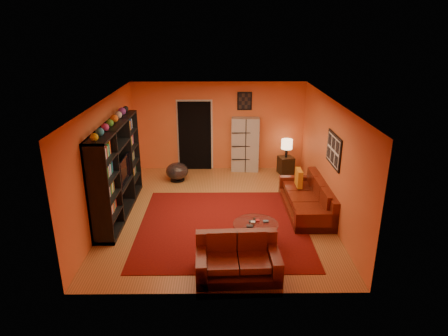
{
  "coord_description": "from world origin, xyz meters",
  "views": [
    {
      "loc": [
        0.05,
        -8.42,
        4.16
      ],
      "look_at": [
        0.13,
        0.1,
        1.05
      ],
      "focal_mm": 32.0,
      "sensor_mm": 36.0,
      "label": 1
    }
  ],
  "objects_px": {
    "entertainment_unit": "(117,170)",
    "sofa": "(310,199)",
    "storage_cabinet": "(245,145)",
    "side_table": "(286,165)",
    "loveseat": "(237,259)",
    "coffee_table": "(256,226)",
    "bowl_chair": "(177,171)",
    "tv": "(120,171)",
    "table_lamp": "(287,145)"
  },
  "relations": [
    {
      "from": "entertainment_unit",
      "to": "table_lamp",
      "type": "bearing_deg",
      "value": 30.89
    },
    {
      "from": "sofa",
      "to": "storage_cabinet",
      "type": "bearing_deg",
      "value": 115.44
    },
    {
      "from": "coffee_table",
      "to": "table_lamp",
      "type": "distance_m",
      "value": 4.2
    },
    {
      "from": "coffee_table",
      "to": "bowl_chair",
      "type": "distance_m",
      "value": 3.92
    },
    {
      "from": "loveseat",
      "to": "entertainment_unit",
      "type": "bearing_deg",
      "value": 44.64
    },
    {
      "from": "bowl_chair",
      "to": "tv",
      "type": "bearing_deg",
      "value": -119.27
    },
    {
      "from": "table_lamp",
      "to": "coffee_table",
      "type": "bearing_deg",
      "value": -107.0
    },
    {
      "from": "side_table",
      "to": "bowl_chair",
      "type": "bearing_deg",
      "value": -169.92
    },
    {
      "from": "coffee_table",
      "to": "storage_cabinet",
      "type": "xyz_separation_m",
      "value": [
        0.04,
        4.26,
        0.39
      ]
    },
    {
      "from": "entertainment_unit",
      "to": "coffee_table",
      "type": "bearing_deg",
      "value": -25.8
    },
    {
      "from": "sofa",
      "to": "bowl_chair",
      "type": "distance_m",
      "value": 3.81
    },
    {
      "from": "sofa",
      "to": "side_table",
      "type": "height_order",
      "value": "sofa"
    },
    {
      "from": "sofa",
      "to": "side_table",
      "type": "bearing_deg",
      "value": 93.33
    },
    {
      "from": "loveseat",
      "to": "coffee_table",
      "type": "xyz_separation_m",
      "value": [
        0.39,
        0.96,
        0.12
      ]
    },
    {
      "from": "sofa",
      "to": "loveseat",
      "type": "relative_size",
      "value": 1.54
    },
    {
      "from": "storage_cabinet",
      "to": "side_table",
      "type": "xyz_separation_m",
      "value": [
        1.18,
        -0.27,
        -0.55
      ]
    },
    {
      "from": "sofa",
      "to": "table_lamp",
      "type": "height_order",
      "value": "table_lamp"
    },
    {
      "from": "sofa",
      "to": "bowl_chair",
      "type": "relative_size",
      "value": 3.64
    },
    {
      "from": "loveseat",
      "to": "bowl_chair",
      "type": "xyz_separation_m",
      "value": [
        -1.5,
        4.4,
        -0.01
      ]
    },
    {
      "from": "sofa",
      "to": "storage_cabinet",
      "type": "height_order",
      "value": "storage_cabinet"
    },
    {
      "from": "bowl_chair",
      "to": "side_table",
      "type": "distance_m",
      "value": 3.16
    },
    {
      "from": "loveseat",
      "to": "storage_cabinet",
      "type": "relative_size",
      "value": 0.93
    },
    {
      "from": "entertainment_unit",
      "to": "sofa",
      "type": "distance_m",
      "value": 4.48
    },
    {
      "from": "coffee_table",
      "to": "bowl_chair",
      "type": "relative_size",
      "value": 1.43
    },
    {
      "from": "tv",
      "to": "sofa",
      "type": "distance_m",
      "value": 4.42
    },
    {
      "from": "entertainment_unit",
      "to": "table_lamp",
      "type": "distance_m",
      "value": 4.94
    },
    {
      "from": "loveseat",
      "to": "table_lamp",
      "type": "bearing_deg",
      "value": -20.68
    },
    {
      "from": "side_table",
      "to": "entertainment_unit",
      "type": "bearing_deg",
      "value": -149.11
    },
    {
      "from": "storage_cabinet",
      "to": "entertainment_unit",
      "type": "bearing_deg",
      "value": -133.25
    },
    {
      "from": "coffee_table",
      "to": "entertainment_unit",
      "type": "bearing_deg",
      "value": 154.2
    },
    {
      "from": "tv",
      "to": "coffee_table",
      "type": "relative_size",
      "value": 1.13
    },
    {
      "from": "entertainment_unit",
      "to": "bowl_chair",
      "type": "height_order",
      "value": "entertainment_unit"
    },
    {
      "from": "entertainment_unit",
      "to": "table_lamp",
      "type": "xyz_separation_m",
      "value": [
        4.23,
        2.53,
        -0.17
      ]
    },
    {
      "from": "tv",
      "to": "bowl_chair",
      "type": "height_order",
      "value": "tv"
    },
    {
      "from": "tv",
      "to": "coffee_table",
      "type": "xyz_separation_m",
      "value": [
        2.96,
        -1.53,
        -0.61
      ]
    },
    {
      "from": "tv",
      "to": "table_lamp",
      "type": "distance_m",
      "value": 4.86
    },
    {
      "from": "entertainment_unit",
      "to": "table_lamp",
      "type": "height_order",
      "value": "entertainment_unit"
    },
    {
      "from": "storage_cabinet",
      "to": "bowl_chair",
      "type": "height_order",
      "value": "storage_cabinet"
    },
    {
      "from": "tv",
      "to": "sofa",
      "type": "bearing_deg",
      "value": -90.2
    },
    {
      "from": "entertainment_unit",
      "to": "tv",
      "type": "distance_m",
      "value": 0.09
    },
    {
      "from": "sofa",
      "to": "storage_cabinet",
      "type": "relative_size",
      "value": 1.42
    },
    {
      "from": "sofa",
      "to": "loveseat",
      "type": "height_order",
      "value": "same"
    },
    {
      "from": "loveseat",
      "to": "table_lamp",
      "type": "relative_size",
      "value": 2.79
    },
    {
      "from": "bowl_chair",
      "to": "side_table",
      "type": "height_order",
      "value": "bowl_chair"
    },
    {
      "from": "sofa",
      "to": "table_lamp",
      "type": "distance_m",
      "value": 2.56
    },
    {
      "from": "sofa",
      "to": "entertainment_unit",
      "type": "bearing_deg",
      "value": 179.84
    },
    {
      "from": "side_table",
      "to": "storage_cabinet",
      "type": "bearing_deg",
      "value": 167.19
    },
    {
      "from": "entertainment_unit",
      "to": "sofa",
      "type": "height_order",
      "value": "entertainment_unit"
    },
    {
      "from": "tv",
      "to": "loveseat",
      "type": "distance_m",
      "value": 3.65
    },
    {
      "from": "storage_cabinet",
      "to": "bowl_chair",
      "type": "distance_m",
      "value": 2.17
    }
  ]
}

